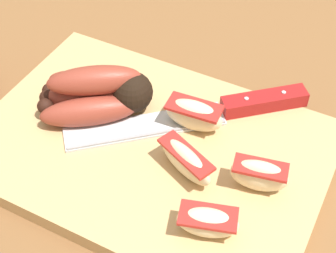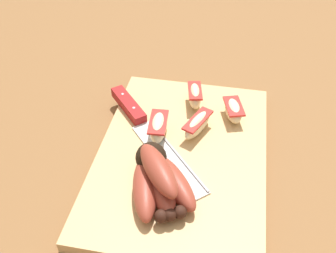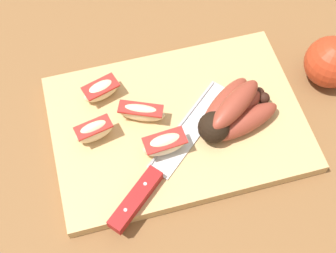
{
  "view_description": "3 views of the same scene",
  "coord_description": "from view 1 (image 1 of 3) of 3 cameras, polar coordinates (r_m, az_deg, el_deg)",
  "views": [
    {
      "loc": [
        -0.17,
        0.31,
        0.44
      ],
      "look_at": [
        0.0,
        -0.03,
        0.05
      ],
      "focal_mm": 55.38,
      "sensor_mm": 36.0,
      "label": 1
    },
    {
      "loc": [
        0.44,
        0.04,
        0.46
      ],
      "look_at": [
        -0.0,
        -0.04,
        0.05
      ],
      "focal_mm": 41.72,
      "sensor_mm": 36.0,
      "label": 2
    },
    {
      "loc": [
        -0.09,
        -0.37,
        0.64
      ],
      "look_at": [
        0.0,
        -0.04,
        0.04
      ],
      "focal_mm": 50.83,
      "sensor_mm": 36.0,
      "label": 3
    }
  ],
  "objects": [
    {
      "name": "ground_plane",
      "position": [
        0.56,
        -1.08,
        -5.1
      ],
      "size": [
        6.0,
        6.0,
        0.0
      ],
      "primitive_type": "plane",
      "color": "brown"
    },
    {
      "name": "apple_wedge_near",
      "position": [
        0.52,
        10.01,
        -5.28
      ],
      "size": [
        0.06,
        0.03,
        0.04
      ],
      "color": "beige",
      "rests_on": "cutting_board"
    },
    {
      "name": "apple_wedge_extra",
      "position": [
        0.48,
        4.39,
        -10.42
      ],
      "size": [
        0.06,
        0.04,
        0.03
      ],
      "color": "beige",
      "rests_on": "cutting_board"
    },
    {
      "name": "apple_wedge_middle",
      "position": [
        0.57,
        2.86,
        1.32
      ],
      "size": [
        0.07,
        0.03,
        0.04
      ],
      "color": "beige",
      "rests_on": "cutting_board"
    },
    {
      "name": "chefs_knife",
      "position": [
        0.59,
        6.17,
        1.81
      ],
      "size": [
        0.23,
        0.21,
        0.02
      ],
      "color": "silver",
      "rests_on": "cutting_board"
    },
    {
      "name": "cutting_board",
      "position": [
        0.57,
        -2.03,
        -2.53
      ],
      "size": [
        0.38,
        0.26,
        0.02
      ],
      "primitive_type": "cube",
      "color": "tan",
      "rests_on": "ground_plane"
    },
    {
      "name": "banana_bunch",
      "position": [
        0.59,
        -7.74,
        3.61
      ],
      "size": [
        0.13,
        0.12,
        0.06
      ],
      "color": "black",
      "rests_on": "cutting_board"
    },
    {
      "name": "apple_wedge_far",
      "position": [
        0.52,
        2.1,
        -3.57
      ],
      "size": [
        0.07,
        0.05,
        0.03
      ],
      "color": "beige",
      "rests_on": "cutting_board"
    }
  ]
}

